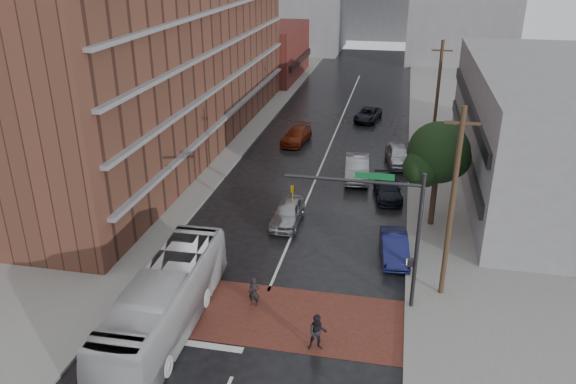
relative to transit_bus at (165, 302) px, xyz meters
The scene contains 20 objects.
ground 4.46m from the transit_bus, 21.64° to the left, with size 160.00×160.00×0.00m, color black.
crosswalk 4.65m from the transit_bus, 27.71° to the left, with size 14.00×5.00×0.02m, color brown.
sidewalk_west 27.65m from the transit_bus, 106.00° to the left, with size 9.00×90.00×0.15m, color gray.
sidewalk_east 30.72m from the transit_bus, 59.90° to the left, with size 9.00×90.00×0.15m, color gray.
storefront_west 56.17m from the transit_bus, 98.31° to the left, with size 8.00×16.00×7.00m, color maroon.
building_east 29.81m from the transit_bus, 46.58° to the left, with size 11.00×26.00×9.00m, color gray.
street_tree 18.67m from the transit_bus, 47.58° to the left, with size 4.20×4.10×6.90m.
signal_mast 11.01m from the transit_bus, 22.55° to the left, with size 6.50×0.30×7.20m.
utility_pole_near 14.31m from the transit_bus, 23.60° to the left, with size 1.60×0.26×10.00m.
utility_pole_far 28.75m from the transit_bus, 63.58° to the left, with size 1.60×0.26×10.00m.
transit_bus is the anchor object (origin of this frame).
pedestrian_a 4.49m from the transit_bus, 37.74° to the left, with size 0.57×0.37×1.56m, color black.
pedestrian_b 7.13m from the transit_bus, ahead, with size 0.86×0.67×1.77m, color black.
car_travel_a 12.48m from the transit_bus, 74.80° to the left, with size 1.79×4.45×1.52m, color #A3A5AB.
car_travel_b 21.92m from the transit_bus, 71.45° to the left, with size 1.80×5.17×1.70m, color #999AA0.
car_travel_c 28.34m from the transit_bus, 88.49° to the left, with size 1.94×4.76×1.38m, color maroon.
suv_travel 37.51m from the transit_bus, 79.81° to the left, with size 2.16×4.68×1.30m, color black.
car_parked_near 13.57m from the transit_bus, 41.21° to the left, with size 1.48×4.24×1.40m, color #15194B.
car_parked_mid 19.95m from the transit_bus, 61.66° to the left, with size 1.82×4.47×1.30m, color black.
car_parked_far 26.50m from the transit_bus, 67.75° to the left, with size 1.87×4.65×1.58m, color #B5B6BE.
Camera 1 is at (6.00, -21.54, 16.44)m, focal length 35.00 mm.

